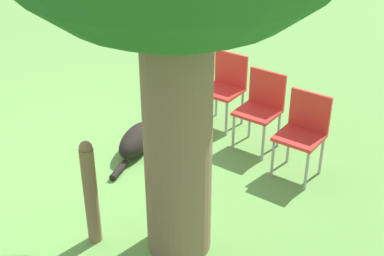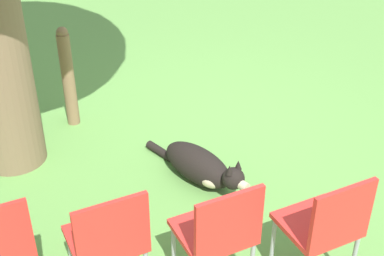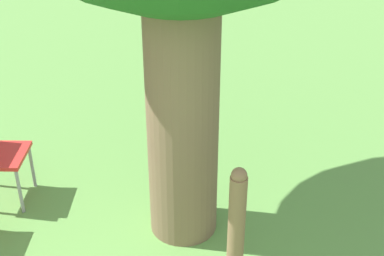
{
  "view_description": "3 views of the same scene",
  "coord_description": "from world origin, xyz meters",
  "px_view_note": "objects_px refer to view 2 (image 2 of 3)",
  "views": [
    {
      "loc": [
        2.26,
        4.25,
        3.16
      ],
      "look_at": [
        -0.1,
        1.47,
        1.15
      ],
      "focal_mm": 50.0,
      "sensor_mm": 36.0,
      "label": 1
    },
    {
      "loc": [
        -4.18,
        0.7,
        2.75
      ],
      "look_at": [
        -0.52,
        -0.09,
        0.44
      ],
      "focal_mm": 50.0,
      "sensor_mm": 36.0,
      "label": 2
    },
    {
      "loc": [
        0.96,
        -1.96,
        2.93
      ],
      "look_at": [
        0.08,
        1.41,
        0.95
      ],
      "focal_mm": 50.0,
      "sensor_mm": 36.0,
      "label": 3
    }
  ],
  "objects_px": {
    "fence_post": "(68,77)",
    "red_chair_0": "(326,224)",
    "dog": "(202,167)",
    "red_chair_1": "(219,231)",
    "red_chair_2": "(108,239)"
  },
  "relations": [
    {
      "from": "dog",
      "to": "red_chair_0",
      "type": "height_order",
      "value": "red_chair_0"
    },
    {
      "from": "dog",
      "to": "red_chair_2",
      "type": "relative_size",
      "value": 1.2
    },
    {
      "from": "fence_post",
      "to": "red_chair_2",
      "type": "height_order",
      "value": "fence_post"
    },
    {
      "from": "fence_post",
      "to": "red_chair_2",
      "type": "xyz_separation_m",
      "value": [
        -2.3,
        -0.2,
        0.02
      ]
    },
    {
      "from": "fence_post",
      "to": "dog",
      "type": "bearing_deg",
      "value": -139.47
    },
    {
      "from": "dog",
      "to": "red_chair_2",
      "type": "xyz_separation_m",
      "value": [
        -1.1,
        0.83,
        0.38
      ]
    },
    {
      "from": "dog",
      "to": "red_chair_1",
      "type": "height_order",
      "value": "red_chair_1"
    },
    {
      "from": "dog",
      "to": "red_chair_0",
      "type": "bearing_deg",
      "value": -9.83
    },
    {
      "from": "dog",
      "to": "red_chair_1",
      "type": "xyz_separation_m",
      "value": [
        -1.18,
        0.17,
        0.38
      ]
    },
    {
      "from": "red_chair_2",
      "to": "red_chair_1",
      "type": "bearing_deg",
      "value": -110.65
    },
    {
      "from": "dog",
      "to": "fence_post",
      "type": "height_order",
      "value": "fence_post"
    },
    {
      "from": "dog",
      "to": "fence_post",
      "type": "relative_size",
      "value": 1.06
    },
    {
      "from": "red_chair_0",
      "to": "red_chair_2",
      "type": "distance_m",
      "value": 1.33
    },
    {
      "from": "fence_post",
      "to": "red_chair_0",
      "type": "distance_m",
      "value": 2.89
    },
    {
      "from": "fence_post",
      "to": "red_chair_0",
      "type": "relative_size",
      "value": 1.13
    }
  ]
}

